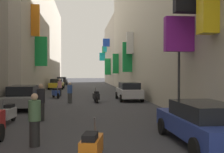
# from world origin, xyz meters

# --- Properties ---
(ground_plane) EXTENTS (140.00, 140.00, 0.00)m
(ground_plane) POSITION_xyz_m (0.00, 30.00, 0.00)
(ground_plane) COLOR #38383D
(building_left_mid_c) EXTENTS (7.20, 40.38, 14.78)m
(building_left_mid_c) POSITION_xyz_m (-8.00, 39.80, 7.39)
(building_left_mid_c) COLOR #B2A899
(building_left_mid_c) RESTS_ON ground
(building_right_mid_a) EXTENTS (6.98, 29.06, 16.89)m
(building_right_mid_a) POSITION_xyz_m (8.00, 26.77, 8.44)
(building_right_mid_a) COLOR #BCB29E
(building_right_mid_a) RESTS_ON ground
(building_right_mid_b) EXTENTS (7.27, 18.71, 12.11)m
(building_right_mid_b) POSITION_xyz_m (7.99, 50.65, 6.06)
(building_right_mid_b) COLOR #B2A899
(building_right_mid_b) RESTS_ON ground
(parked_car_black) EXTENTS (1.91, 4.43, 1.43)m
(parked_car_black) POSITION_xyz_m (-3.85, 46.46, 0.76)
(parked_car_black) COLOR black
(parked_car_black) RESTS_ON ground
(parked_car_silver) EXTENTS (1.83, 4.07, 1.48)m
(parked_car_silver) POSITION_xyz_m (3.60, 19.47, 0.77)
(parked_car_silver) COLOR #B7B7BC
(parked_car_silver) RESTS_ON ground
(parked_car_blue) EXTENTS (1.90, 4.47, 1.36)m
(parked_car_blue) POSITION_xyz_m (3.62, 6.01, 0.73)
(parked_car_blue) COLOR navy
(parked_car_blue) RESTS_ON ground
(parked_car_grey) EXTENTS (1.97, 4.26, 1.45)m
(parked_car_grey) POSITION_xyz_m (-3.96, 15.37, 0.76)
(parked_car_grey) COLOR slate
(parked_car_grey) RESTS_ON ground
(parked_car_yellow) EXTENTS (1.93, 4.27, 1.39)m
(parked_car_yellow) POSITION_xyz_m (-3.67, 34.91, 0.74)
(parked_car_yellow) COLOR gold
(parked_car_yellow) RESTS_ON ground
(scooter_orange) EXTENTS (0.66, 1.88, 1.13)m
(scooter_orange) POSITION_xyz_m (0.02, 4.51, 0.46)
(scooter_orange) COLOR orange
(scooter_orange) RESTS_ON ground
(scooter_black) EXTENTS (0.51, 1.83, 1.13)m
(scooter_black) POSITION_xyz_m (0.85, 18.44, 0.46)
(scooter_black) COLOR black
(scooter_black) RESTS_ON ground
(scooter_silver) EXTENTS (0.56, 1.86, 1.13)m
(scooter_silver) POSITION_xyz_m (-3.55, 10.34, 0.46)
(scooter_silver) COLOR #ADADB2
(scooter_silver) RESTS_ON ground
(scooter_blue) EXTENTS (0.83, 1.76, 1.13)m
(scooter_blue) POSITION_xyz_m (-2.56, 22.12, 0.46)
(scooter_blue) COLOR #2D4CAD
(scooter_blue) RESTS_ON ground
(pedestrian_crossing) EXTENTS (0.47, 0.47, 1.66)m
(pedestrian_crossing) POSITION_xyz_m (-1.69, 6.41, 0.83)
(pedestrian_crossing) COLOR #262626
(pedestrian_crossing) RESTS_ON ground
(pedestrian_near_left) EXTENTS (0.53, 0.53, 1.67)m
(pedestrian_near_left) POSITION_xyz_m (-2.35, 23.82, 0.83)
(pedestrian_near_left) COLOR #242424
(pedestrian_near_left) RESTS_ON ground
(pedestrian_near_right) EXTENTS (0.52, 0.52, 1.77)m
(pedestrian_near_right) POSITION_xyz_m (-2.17, 10.89, 0.89)
(pedestrian_near_right) COLOR #282828
(pedestrian_near_right) RESTS_ON ground
(pedestrian_mid_street) EXTENTS (0.53, 0.53, 1.55)m
(pedestrian_mid_street) POSITION_xyz_m (-1.13, 18.06, 0.77)
(pedestrian_mid_street) COLOR #3E3E3E
(pedestrian_mid_street) RESTS_ON ground
(traffic_light_near_corner) EXTENTS (0.26, 0.34, 4.30)m
(traffic_light_near_corner) POSITION_xyz_m (4.63, 10.82, 2.92)
(traffic_light_near_corner) COLOR #2D2D2D
(traffic_light_near_corner) RESTS_ON ground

